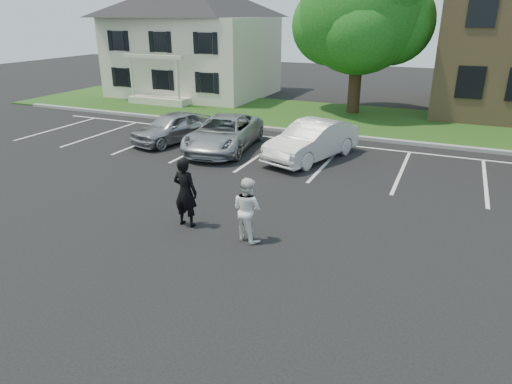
% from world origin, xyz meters
% --- Properties ---
extents(ground_plane, '(90.00, 90.00, 0.00)m').
position_xyz_m(ground_plane, '(0.00, 0.00, 0.00)').
color(ground_plane, black).
rests_on(ground_plane, ground).
extents(curb, '(40.00, 0.30, 0.15)m').
position_xyz_m(curb, '(0.00, 12.00, 0.07)').
color(curb, gray).
rests_on(curb, ground).
extents(grass_strip, '(44.00, 8.00, 0.08)m').
position_xyz_m(grass_strip, '(0.00, 16.00, 0.04)').
color(grass_strip, '#1C441A').
rests_on(grass_strip, ground).
extents(stall_lines, '(34.00, 5.36, 0.01)m').
position_xyz_m(stall_lines, '(1.40, 8.95, 0.01)').
color(stall_lines, silver).
rests_on(stall_lines, ground).
extents(house, '(10.30, 9.22, 7.60)m').
position_xyz_m(house, '(-13.00, 19.97, 3.83)').
color(house, beige).
rests_on(house, ground).
extents(tree, '(7.80, 7.20, 8.80)m').
position_xyz_m(tree, '(-1.07, 17.84, 5.35)').
color(tree, black).
rests_on(tree, ground).
extents(man_black_suit, '(0.72, 0.49, 1.92)m').
position_xyz_m(man_black_suit, '(-2.02, 0.90, 0.96)').
color(man_black_suit, black).
rests_on(man_black_suit, ground).
extents(man_white_shirt, '(0.97, 0.86, 1.67)m').
position_xyz_m(man_white_shirt, '(-0.15, 0.79, 0.83)').
color(man_white_shirt, white).
rests_on(man_white_shirt, ground).
extents(car_silver_west, '(2.59, 4.25, 1.35)m').
position_xyz_m(car_silver_west, '(-7.21, 8.16, 0.68)').
color(car_silver_west, '#A3A3A8').
rests_on(car_silver_west, ground).
extents(car_silver_minivan, '(2.97, 5.32, 1.40)m').
position_xyz_m(car_silver_minivan, '(-4.55, 8.02, 0.70)').
color(car_silver_minivan, '#A1A4A8').
rests_on(car_silver_minivan, ground).
extents(car_white_sedan, '(2.95, 4.83, 1.50)m').
position_xyz_m(car_white_sedan, '(-0.71, 8.16, 0.75)').
color(car_white_sedan, silver).
rests_on(car_white_sedan, ground).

